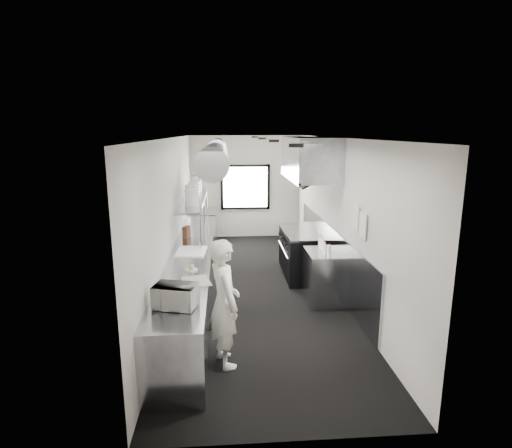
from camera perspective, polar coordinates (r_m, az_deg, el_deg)
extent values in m
cube|color=black|center=(7.98, 0.00, -8.79)|extent=(3.00, 8.00, 0.01)
cube|color=white|center=(7.42, 0.00, 11.75)|extent=(3.00, 8.00, 0.01)
cube|color=beige|center=(11.52, -1.49, 5.09)|extent=(3.00, 0.02, 2.80)
cube|color=beige|center=(3.77, 4.63, -11.16)|extent=(3.00, 0.02, 2.80)
cube|color=beige|center=(7.62, -11.32, 0.92)|extent=(0.02, 8.00, 2.80)
cube|color=beige|center=(7.83, 11.02, 1.25)|extent=(0.02, 8.00, 2.80)
cube|color=gray|center=(8.31, 10.10, -4.09)|extent=(0.03, 5.50, 1.10)
cylinder|color=#919599|center=(7.81, -5.42, 9.91)|extent=(0.40, 6.40, 0.40)
cube|color=white|center=(11.48, -1.48, 5.07)|extent=(1.20, 0.03, 1.10)
cube|color=black|center=(11.44, -1.50, 7.94)|extent=(1.36, 0.03, 0.08)
cube|color=black|center=(11.59, -1.47, 2.26)|extent=(1.36, 0.03, 0.08)
cube|color=black|center=(11.48, -4.69, 5.03)|extent=(0.08, 0.03, 1.25)
cube|color=black|center=(11.55, 1.70, 5.11)|extent=(0.08, 0.03, 1.25)
cube|color=gray|center=(8.29, 7.34, 8.98)|extent=(0.80, 2.20, 0.80)
cube|color=gray|center=(8.25, 4.66, 6.31)|extent=(0.05, 2.20, 0.05)
cube|color=black|center=(8.30, 6.73, 6.64)|extent=(0.50, 2.10, 0.28)
cube|color=gray|center=(7.36, -8.74, -7.10)|extent=(0.70, 6.00, 0.90)
cube|color=gray|center=(8.54, -8.57, 3.30)|extent=(0.45, 3.00, 0.04)
cylinder|color=gray|center=(7.22, -7.70, -1.06)|extent=(0.04, 0.04, 0.66)
cylinder|color=gray|center=(8.58, -7.17, 1.16)|extent=(0.04, 0.04, 0.66)
cylinder|color=gray|center=(9.96, -6.79, 2.76)|extent=(0.04, 0.04, 0.66)
cube|color=black|center=(8.62, 6.65, -4.06)|extent=(0.85, 1.60, 0.90)
cube|color=gray|center=(8.50, 6.73, -1.02)|extent=(0.85, 1.60, 0.04)
cube|color=gray|center=(8.55, 3.94, -4.13)|extent=(0.03, 1.55, 0.80)
cylinder|color=gray|center=(8.52, 3.75, -3.50)|extent=(0.03, 1.30, 0.03)
cube|color=gray|center=(7.34, 9.47, -7.16)|extent=(0.65, 0.80, 0.90)
cube|color=gray|center=(10.90, -7.30, -0.52)|extent=(0.70, 1.20, 0.90)
cube|color=white|center=(6.66, 13.52, 0.89)|extent=(0.02, 0.28, 0.38)
cube|color=white|center=(6.34, 14.44, -0.20)|extent=(0.02, 0.28, 0.38)
imported|color=silver|center=(5.29, -4.37, -10.74)|extent=(0.56, 0.69, 1.64)
imported|color=silver|center=(5.01, -11.02, -9.68)|extent=(0.52, 0.44, 0.27)
cylinder|color=beige|center=(5.17, -12.31, -10.10)|extent=(0.14, 0.14, 0.09)
cylinder|color=beige|center=(5.24, -12.62, -9.68)|extent=(0.16, 0.16, 0.11)
cube|color=silver|center=(5.80, -8.22, -7.80)|extent=(0.45, 0.52, 0.01)
cylinder|color=silver|center=(6.26, -8.86, -6.24)|extent=(0.24, 0.24, 0.02)
sphere|color=tan|center=(6.24, -8.87, -5.80)|extent=(0.08, 0.08, 0.08)
cube|color=white|center=(7.18, -8.88, -3.73)|extent=(0.52, 0.67, 0.02)
cube|color=#502B1C|center=(8.13, -9.53, -1.08)|extent=(0.15, 0.22, 0.22)
cylinder|color=silver|center=(7.80, -8.83, 3.67)|extent=(0.33, 0.33, 0.30)
cylinder|color=silver|center=(8.17, -8.80, 4.22)|extent=(0.30, 0.30, 0.34)
cylinder|color=silver|center=(8.65, -8.55, 4.65)|extent=(0.28, 0.28, 0.33)
cylinder|color=silver|center=(9.23, -8.31, 5.36)|extent=(0.31, 0.31, 0.39)
cylinder|color=white|center=(6.88, 10.01, -3.72)|extent=(0.08, 0.08, 0.20)
cylinder|color=white|center=(7.00, 9.40, -3.51)|extent=(0.06, 0.06, 0.18)
cylinder|color=white|center=(7.15, 9.31, -3.18)|extent=(0.07, 0.07, 0.17)
cylinder|color=white|center=(7.28, 9.11, -2.77)|extent=(0.09, 0.09, 0.20)
cylinder|color=white|center=(7.40, 8.81, -2.51)|extent=(0.07, 0.07, 0.20)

